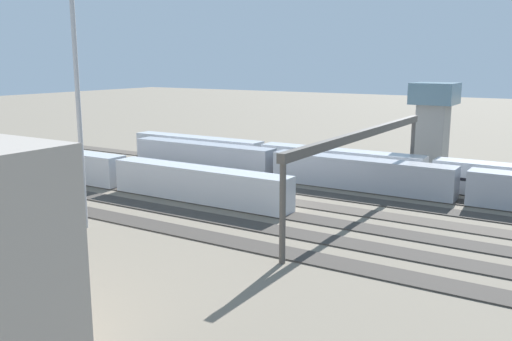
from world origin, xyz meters
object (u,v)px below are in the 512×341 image
object	(u,v)px
control_tower	(433,119)
train_on_track_0	(412,171)
train_on_track_1	(449,183)
signal_gantry	(365,141)
light_mast_1	(73,25)
train_on_track_4	(122,173)

from	to	relation	value
control_tower	train_on_track_0	bearing A→B (deg)	94.25
control_tower	train_on_track_1	bearing A→B (deg)	110.79
signal_gantry	train_on_track_0	bearing A→B (deg)	-92.86
train_on_track_0	train_on_track_1	bearing A→B (deg)	138.54
train_on_track_0	signal_gantry	size ratio (longest dim) A/B	2.59
train_on_track_0	light_mast_1	bearing A→B (deg)	57.73
train_on_track_0	signal_gantry	bearing A→B (deg)	87.14
light_mast_1	train_on_track_4	bearing A→B (deg)	-56.61
train_on_track_4	train_on_track_0	bearing A→B (deg)	-146.63
train_on_track_0	train_on_track_4	size ratio (longest dim) A/B	1.92
signal_gantry	control_tower	bearing A→B (deg)	-89.65
signal_gantry	control_tower	size ratio (longest dim) A/B	2.78
train_on_track_4	train_on_track_1	world-z (taller)	train_on_track_1
train_on_track_4	train_on_track_1	size ratio (longest dim) A/B	0.52
light_mast_1	train_on_track_0	bearing A→B (deg)	-122.27
train_on_track_4	signal_gantry	bearing A→B (deg)	-170.42
train_on_track_1	signal_gantry	size ratio (longest dim) A/B	2.59
train_on_track_0	control_tower	world-z (taller)	control_tower
train_on_track_0	light_mast_1	distance (m)	43.27
light_mast_1	control_tower	distance (m)	51.65
train_on_track_4	control_tower	size ratio (longest dim) A/B	3.75
signal_gantry	control_tower	world-z (taller)	control_tower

